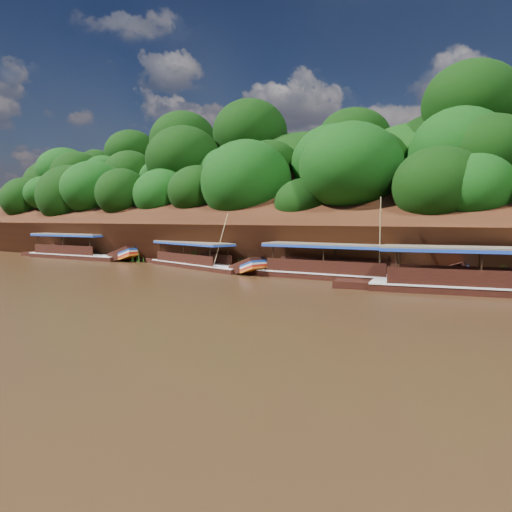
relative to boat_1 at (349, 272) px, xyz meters
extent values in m
plane|color=black|center=(-2.78, -7.87, -0.56)|extent=(160.00, 160.00, 0.00)
cube|color=black|center=(-2.78, 8.13, 2.94)|extent=(120.00, 16.12, 13.64)
cube|color=black|center=(-2.78, 18.13, -0.56)|extent=(120.00, 24.00, 12.00)
ellipsoid|color=#103B09|center=(-38.78, 6.13, 2.64)|extent=(16.00, 8.00, 6.00)
ellipsoid|color=#103B09|center=(-32.78, 14.13, 8.44)|extent=(20.00, 10.00, 8.00)
ellipsoid|color=#103B09|center=(-8.78, 7.13, 2.94)|extent=(18.00, 8.00, 6.40)
ellipsoid|color=#103B09|center=(-2.78, 15.13, 8.64)|extent=(24.00, 11.00, 8.40)
cube|color=black|center=(9.54, -1.39, -0.56)|extent=(13.98, 5.62, 0.97)
cube|color=silver|center=(9.54, -1.39, -0.10)|extent=(14.00, 5.69, 0.11)
cube|color=brown|center=(8.70, -1.60, 2.04)|extent=(11.16, 5.25, 0.13)
cube|color=#183A9E|center=(8.70, -1.60, 1.91)|extent=(11.16, 5.25, 0.19)
cube|color=black|center=(-0.74, -0.05, -0.56)|extent=(12.29, 3.03, 0.91)
cube|color=silver|center=(-0.74, -0.05, -0.13)|extent=(12.29, 3.10, 0.10)
cube|color=black|center=(6.09, 0.41, 0.15)|extent=(2.99, 1.86, 1.71)
cube|color=#183A9E|center=(6.85, 0.46, 0.45)|extent=(1.61, 1.83, 0.62)
cube|color=red|center=(6.85, 0.46, 0.10)|extent=(1.61, 1.83, 0.62)
cube|color=brown|center=(-1.49, -0.10, 1.88)|extent=(9.67, 3.19, 0.12)
cube|color=#183A9E|center=(-1.49, -0.10, 1.76)|extent=(9.67, 3.19, 0.18)
cylinder|color=tan|center=(2.34, -0.45, 2.56)|extent=(0.71, 1.73, 5.06)
cube|color=black|center=(-14.27, 0.37, -0.56)|extent=(12.04, 4.86, 0.81)
cube|color=silver|center=(-14.27, 0.37, -0.18)|extent=(12.06, 4.91, 0.09)
cube|color=black|center=(-7.77, -1.28, 0.07)|extent=(3.08, 2.13, 1.60)
cube|color=#183A9E|center=(-7.05, -1.46, 0.34)|extent=(1.80, 1.86, 0.60)
cube|color=red|center=(-7.05, -1.46, 0.03)|extent=(1.80, 1.86, 0.60)
cube|color=brown|center=(-14.99, 0.55, 1.61)|extent=(9.61, 4.51, 0.11)
cube|color=#183A9E|center=(-14.99, 0.55, 1.50)|extent=(9.61, 4.51, 0.16)
cylinder|color=tan|center=(-10.81, -0.69, 2.01)|extent=(1.24, 0.45, 4.18)
cube|color=black|center=(-31.35, 0.54, -0.56)|extent=(12.56, 3.26, 0.96)
cube|color=silver|center=(-31.35, 0.54, -0.10)|extent=(12.57, 3.33, 0.11)
cube|color=black|center=(-24.38, 1.05, 0.19)|extent=(3.08, 1.98, 1.78)
cube|color=#183A9E|center=(-23.61, 1.11, 0.51)|extent=(1.66, 1.94, 0.64)
cube|color=red|center=(-23.61, 1.11, 0.14)|extent=(1.66, 1.94, 0.64)
cube|color=brown|center=(-32.12, 0.48, 2.02)|extent=(9.90, 3.42, 0.13)
cube|color=#183A9E|center=(-32.12, 0.48, 1.89)|extent=(9.90, 3.42, 0.19)
cone|color=#256118|center=(-29.91, 1.99, 0.36)|extent=(1.50, 1.50, 1.85)
cone|color=#256118|center=(-23.21, 1.62, 0.31)|extent=(1.50, 1.50, 1.74)
cone|color=#256118|center=(-15.73, 1.62, 0.50)|extent=(1.50, 1.50, 2.12)
cone|color=#256118|center=(-9.83, 1.35, 0.13)|extent=(1.50, 1.50, 1.38)
cone|color=#256118|center=(-1.02, 1.96, 0.37)|extent=(1.50, 1.50, 1.87)
cone|color=#256118|center=(4.09, 2.19, 0.30)|extent=(1.50, 1.50, 1.72)
cone|color=#256118|center=(9.74, 1.38, 0.24)|extent=(1.50, 1.50, 1.60)
camera|label=1|loc=(14.22, -31.90, 3.75)|focal=35.00mm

